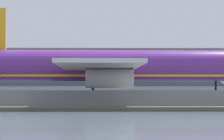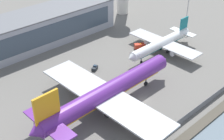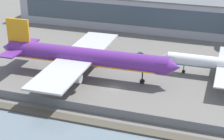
# 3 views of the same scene
# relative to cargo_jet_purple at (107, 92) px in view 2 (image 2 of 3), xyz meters

# --- Properties ---
(ground_plane) EXTENTS (500.00, 500.00, 0.00)m
(ground_plane) POSITION_rel_cargo_jet_purple_xyz_m (11.79, -4.84, -6.45)
(ground_plane) COLOR #66635E
(shoreline_seawall) EXTENTS (320.00, 3.00, 0.50)m
(shoreline_seawall) POSITION_rel_cargo_jet_purple_xyz_m (11.79, -25.34, -6.20)
(shoreline_seawall) COLOR #474238
(shoreline_seawall) RESTS_ON ground
(perimeter_fence) EXTENTS (280.00, 0.10, 2.42)m
(perimeter_fence) POSITION_rel_cargo_jet_purple_xyz_m (11.79, -20.84, -5.24)
(perimeter_fence) COLOR slate
(perimeter_fence) RESTS_ON ground
(cargo_jet_purple) EXTENTS (58.48, 50.00, 16.89)m
(cargo_jet_purple) POSITION_rel_cargo_jet_purple_xyz_m (0.00, 0.00, 0.00)
(cargo_jet_purple) COLOR #602889
(cargo_jet_purple) RESTS_ON ground
(passenger_jet_white_teal) EXTENTS (39.58, 33.58, 11.96)m
(passenger_jet_white_teal) POSITION_rel_cargo_jet_purple_xyz_m (42.42, 12.40, -1.88)
(passenger_jet_white_teal) COLOR white
(passenger_jet_white_teal) RESTS_ON ground
(baggage_tug) EXTENTS (3.58, 2.92, 1.80)m
(baggage_tug) POSITION_rel_cargo_jet_purple_xyz_m (12.57, 21.18, -5.64)
(baggage_tug) COLOR #1E2328
(baggage_tug) RESTS_ON ground
(ops_van) EXTENTS (5.57, 4.32, 2.48)m
(ops_van) POSITION_rel_cargo_jet_purple_xyz_m (38.59, 21.23, -5.17)
(ops_van) COLOR red
(ops_van) RESTS_ON ground
(terminal_building) EXTENTS (98.09, 19.04, 14.21)m
(terminal_building) POSITION_rel_cargo_jet_purple_xyz_m (-1.80, 56.13, 0.67)
(terminal_building) COLOR #9EA3AD
(terminal_building) RESTS_ON ground
(apron_light_mast_apron_west) EXTENTS (3.20, 0.40, 19.55)m
(apron_light_mast_apron_west) POSITION_rel_cargo_jet_purple_xyz_m (73.15, 21.83, 4.59)
(apron_light_mast_apron_west) COLOR #93969B
(apron_light_mast_apron_west) RESTS_ON ground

